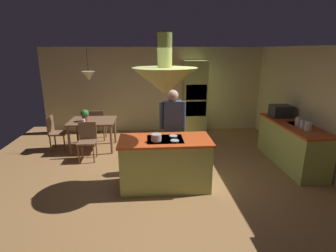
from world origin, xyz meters
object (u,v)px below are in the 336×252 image
Objects in this scene: potted_plant_on_table at (85,115)px; cup_on_table at (84,121)px; canister_flour at (308,126)px; person_at_island at (173,125)px; kitchen_island at (165,163)px; chair_at_corner at (55,131)px; chair_facing_island at (87,138)px; dining_table at (93,124)px; cooking_pot_on_cooktop at (156,137)px; oven_tower at (195,98)px; chair_by_back_wall at (98,123)px; canister_sugar at (303,124)px; canister_tea at (298,121)px; microwave_on_counter at (281,111)px.

potted_plant_on_table is 0.18m from cup_on_table.
canister_flour is at bearing -20.05° from potted_plant_on_table.
potted_plant_on_table is at bearing 147.01° from person_at_island.
chair_at_corner is (-2.64, 2.10, 0.03)m from kitchen_island.
chair_facing_island is 9.67× the size of cup_on_table.
dining_table is 6.23× the size of cooking_pot_on_cooktop.
dining_table is 0.69m from chair_facing_island.
chair_facing_island is at bearing 139.90° from kitchen_island.
cup_on_table reaches higher than dining_table.
oven_tower is 7.23× the size of potted_plant_on_table.
chair_by_back_wall is at bearing -54.57° from chair_at_corner.
canister_flour reaches higher than chair_at_corner.
cooking_pot_on_cooktop is at bearing 117.98° from chair_by_back_wall.
dining_table is 0.95m from chair_at_corner.
cooking_pot_on_cooktop is (-1.26, -3.37, -0.07)m from oven_tower.
oven_tower is 12.48× the size of canister_flour.
chair_at_corner is 4.83× the size of cooking_pot_on_cooktop.
canister_sugar is (2.64, -0.20, 0.03)m from person_at_island.
cooking_pot_on_cooktop is (2.48, -2.23, 0.51)m from chair_at_corner.
canister_sugar is at bearing -106.52° from chair_at_corner.
canister_tea is (5.48, -1.45, 0.52)m from chair_at_corner.
potted_plant_on_table is 4.99m from canister_flour.
person_at_island is 2.64m from canister_tea.
cooking_pot_on_cooktop is (-3.00, -0.60, -0.00)m from canister_sugar.
microwave_on_counter reaches higher than canister_sugar.
chair_by_back_wall is at bearing 163.30° from microwave_on_counter.
chair_facing_island is 1.00× the size of chair_at_corner.
person_at_island is 5.71× the size of potted_plant_on_table.
canister_flour is (5.48, -1.81, 0.52)m from chair_at_corner.
canister_tea is at bearing -104.78° from chair_at_corner.
oven_tower is at bearing 32.90° from chair_facing_island.
microwave_on_counter is at bearing 15.44° from person_at_island.
oven_tower is 2.72m from person_at_island.
canister_sugar is at bearing -11.90° from chair_facing_island.
kitchen_island is 0.97× the size of person_at_island.
kitchen_island is 18.38× the size of cup_on_table.
chair_at_corner is at bearing 164.03° from cup_on_table.
canister_sugar is (5.48, -1.63, 0.51)m from chair_at_corner.
chair_at_corner reaches higher than cup_on_table.
cup_on_table is at bearing -105.97° from chair_at_corner.
canister_flour reaches higher than cup_on_table.
potted_plant_on_table is at bearing 128.32° from cooking_pot_on_cooktop.
cooking_pot_on_cooktop is at bearing -168.60° from canister_sugar.
chair_at_corner is 5.55m from microwave_on_counter.
kitchen_island is at bearing -45.28° from cup_on_table.
oven_tower is (1.10, 3.24, 0.61)m from kitchen_island.
chair_at_corner is at bearing 141.49° from kitchen_island.
person_at_island reaches higher than canister_flour.
canister_flour reaches higher than chair_facing_island.
kitchen_island is 2.97m from canister_tea.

